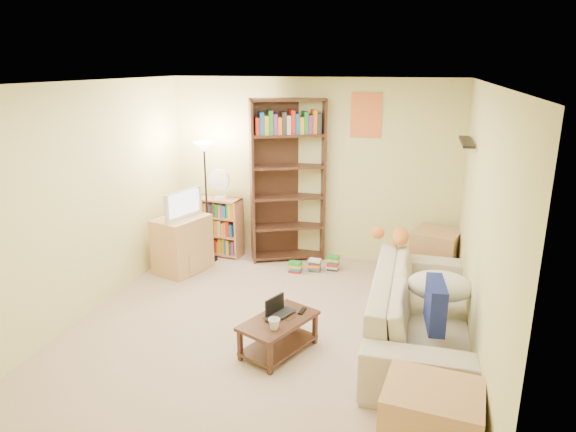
{
  "coord_description": "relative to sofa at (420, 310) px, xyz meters",
  "views": [
    {
      "loc": [
        1.45,
        -4.59,
        2.67
      ],
      "look_at": [
        0.08,
        0.66,
        1.05
      ],
      "focal_mm": 32.0,
      "sensor_mm": 36.0,
      "label": 1
    }
  ],
  "objects": [
    {
      "name": "desk_fan",
      "position": [
        -2.78,
        1.73,
        0.73
      ],
      "size": [
        0.3,
        0.17,
        0.43
      ],
      "color": "white",
      "rests_on": "short_bookshelf"
    },
    {
      "name": "laptop",
      "position": [
        -1.25,
        -0.5,
        0.01
      ],
      "size": [
        0.53,
        0.5,
        0.03
      ],
      "primitive_type": "imported",
      "rotation": [
        0.0,
        0.0,
        1.12
      ],
      "color": "black",
      "rests_on": "coffee_table"
    },
    {
      "name": "sofa",
      "position": [
        0.0,
        0.0,
        0.0
      ],
      "size": [
        2.38,
        0.93,
        0.69
      ],
      "primitive_type": "imported",
      "rotation": [
        0.0,
        0.0,
        1.57
      ],
      "color": "#C0B89F",
      "rests_on": "ground"
    },
    {
      "name": "tabby_cat",
      "position": [
        -0.31,
        0.91,
        0.44
      ],
      "size": [
        0.54,
        0.19,
        0.19
      ],
      "color": "orange",
      "rests_on": "sofa"
    },
    {
      "name": "floor_lamp",
      "position": [
        -2.9,
        1.54,
        0.98
      ],
      "size": [
        0.28,
        0.28,
        1.67
      ],
      "color": "black",
      "rests_on": "ground"
    },
    {
      "name": "tv_stand",
      "position": [
        -3.08,
        1.1,
        0.02
      ],
      "size": [
        0.68,
        0.81,
        0.74
      ],
      "primitive_type": "cube",
      "rotation": [
        0.0,
        0.0,
        -0.31
      ],
      "color": "tan",
      "rests_on": "ground"
    },
    {
      "name": "mug",
      "position": [
        -1.28,
        -0.72,
        0.05
      ],
      "size": [
        0.16,
        0.16,
        0.1
      ],
      "primitive_type": "imported",
      "rotation": [
        0.0,
        0.0,
        -0.22
      ],
      "color": "white",
      "rests_on": "coffee_table"
    },
    {
      "name": "cream_blanket",
      "position": [
        0.17,
        0.06,
        0.25
      ],
      "size": [
        0.64,
        0.46,
        0.27
      ],
      "primitive_type": "ellipsoid",
      "color": "beige",
      "rests_on": "sofa"
    },
    {
      "name": "book_stacks",
      "position": [
        -1.34,
        1.53,
        -0.26
      ],
      "size": [
        0.64,
        0.32,
        0.2
      ],
      "color": "red",
      "rests_on": "ground"
    },
    {
      "name": "side_table",
      "position": [
        0.17,
        1.72,
        -0.03
      ],
      "size": [
        0.68,
        0.68,
        0.63
      ],
      "primitive_type": "cube",
      "rotation": [
        0.0,
        0.0,
        -0.27
      ],
      "color": "tan",
      "rests_on": "ground"
    },
    {
      "name": "short_bookshelf",
      "position": [
        -2.83,
        1.78,
        0.07
      ],
      "size": [
        0.68,
        0.34,
        0.84
      ],
      "rotation": [
        0.0,
        0.0,
        -0.12
      ],
      "color": "tan",
      "rests_on": "ground"
    },
    {
      "name": "navy_pillow",
      "position": [
        0.11,
        -0.51,
        0.32
      ],
      "size": [
        0.18,
        0.47,
        0.41
      ],
      "primitive_type": "cube",
      "rotation": [
        0.0,
        0.0,
        1.67
      ],
      "color": "navy",
      "rests_on": "sofa"
    },
    {
      "name": "room",
      "position": [
        -1.55,
        -0.15,
        1.28
      ],
      "size": [
        4.5,
        4.54,
        2.52
      ],
      "color": "tan",
      "rests_on": "ground"
    },
    {
      "name": "television",
      "position": [
        -3.08,
        1.1,
        0.58
      ],
      "size": [
        0.69,
        0.46,
        0.37
      ],
      "primitive_type": "imported",
      "rotation": [
        0.0,
        0.0,
        1.26
      ],
      "color": "black",
      "rests_on": "tv_stand"
    },
    {
      "name": "coffee_table",
      "position": [
        -1.29,
        -0.53,
        -0.14
      ],
      "size": [
        0.71,
        0.88,
        0.34
      ],
      "rotation": [
        0.0,
        0.0,
        -0.42
      ],
      "color": "#402118",
      "rests_on": "ground"
    },
    {
      "name": "tall_bookshelf",
      "position": [
        -1.84,
        1.9,
        0.83
      ],
      "size": [
        1.05,
        0.71,
        2.23
      ],
      "rotation": [
        0.0,
        0.0,
        0.41
      ],
      "color": "#432419",
      "rests_on": "ground"
    },
    {
      "name": "laptop_screen",
      "position": [
        -1.35,
        -0.46,
        0.1
      ],
      "size": [
        0.11,
        0.24,
        0.17
      ],
      "primitive_type": "cube",
      "rotation": [
        0.0,
        0.0,
        -0.42
      ],
      "color": "white",
      "rests_on": "laptop"
    },
    {
      "name": "tv_remote",
      "position": [
        -1.11,
        -0.33,
        0.01
      ],
      "size": [
        0.06,
        0.14,
        0.02
      ],
      "primitive_type": "cube",
      "rotation": [
        0.0,
        0.0,
        -0.12
      ],
      "color": "black",
      "rests_on": "coffee_table"
    },
    {
      "name": "end_cabinet",
      "position": [
        0.1,
        -1.59,
        -0.07
      ],
      "size": [
        0.72,
        0.62,
        0.55
      ],
      "primitive_type": "cube",
      "rotation": [
        0.0,
        0.0,
        -0.11
      ],
      "color": "tan",
      "rests_on": "ground"
    }
  ]
}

